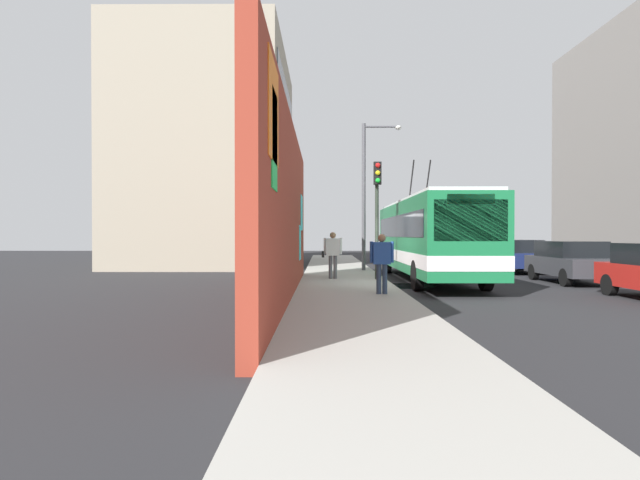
% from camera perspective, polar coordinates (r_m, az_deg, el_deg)
% --- Properties ---
extents(ground_plane, '(80.00, 80.00, 0.00)m').
position_cam_1_polar(ground_plane, '(17.64, 8.11, -5.33)').
color(ground_plane, '#232326').
extents(sidewalk_slab, '(48.00, 3.20, 0.15)m').
position_cam_1_polar(sidewalk_slab, '(17.49, 2.89, -5.13)').
color(sidewalk_slab, '#9E9B93').
rests_on(sidewalk_slab, ground_plane).
extents(graffiti_wall, '(14.91, 0.32, 4.90)m').
position_cam_1_polar(graffiti_wall, '(13.88, -3.68, 3.21)').
color(graffiti_wall, maroon).
rests_on(graffiti_wall, ground_plane).
extents(building_far_left, '(13.52, 9.01, 13.06)m').
position_cam_1_polar(building_far_left, '(32.37, -11.98, 8.95)').
color(building_far_left, '#9E937F').
rests_on(building_far_left, ground_plane).
extents(city_bus, '(11.80, 2.50, 4.99)m').
position_cam_1_polar(city_bus, '(20.53, 12.08, 0.48)').
color(city_bus, '#19723F').
rests_on(city_bus, ground_plane).
extents(parked_car_dark_gray, '(4.07, 1.91, 1.58)m').
position_cam_1_polar(parked_car_dark_gray, '(21.27, 26.52, -2.13)').
color(parked_car_dark_gray, '#38383D').
rests_on(parked_car_dark_gray, ground_plane).
extents(parked_car_navy, '(4.69, 1.94, 1.58)m').
position_cam_1_polar(parked_car_navy, '(26.30, 21.23, -1.59)').
color(parked_car_navy, navy).
rests_on(parked_car_navy, ground_plane).
extents(pedestrian_midblock, '(0.24, 0.78, 1.77)m').
position_cam_1_polar(pedestrian_midblock, '(19.19, 1.44, -1.26)').
color(pedestrian_midblock, '#595960').
rests_on(pedestrian_midblock, sidewalk_slab).
extents(pedestrian_at_curb, '(0.23, 0.68, 1.69)m').
position_cam_1_polar(pedestrian_at_curb, '(14.32, 7.02, -2.10)').
color(pedestrian_at_curb, '#2D3F59').
rests_on(pedestrian_at_curb, sidewalk_slab).
extents(traffic_light, '(0.49, 0.28, 4.41)m').
position_cam_1_polar(traffic_light, '(18.96, 6.49, 4.47)').
color(traffic_light, '#2D382D').
rests_on(traffic_light, sidewalk_slab).
extents(street_lamp, '(0.44, 1.86, 6.92)m').
position_cam_1_polar(street_lamp, '(23.96, 5.46, 6.09)').
color(street_lamp, '#4C4C51').
rests_on(street_lamp, sidewalk_slab).
extents(curbside_puddle, '(2.05, 2.05, 0.00)m').
position_cam_1_polar(curbside_puddle, '(18.23, 9.77, -5.14)').
color(curbside_puddle, black).
rests_on(curbside_puddle, ground_plane).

